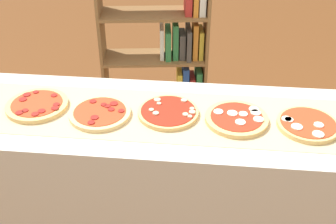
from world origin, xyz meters
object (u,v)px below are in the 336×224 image
object	(u,v)px
pizza_mozzarella_3	(237,118)
pizza_mozzarella_4	(308,124)
pizza_pepperoni_1	(100,113)
pizza_mushroom_2	(168,112)
bookshelf	(169,64)
pizza_pepperoni_0	(37,105)

from	to	relation	value
pizza_mozzarella_3	pizza_mozzarella_4	world-z (taller)	same
pizza_mozzarella_3	pizza_mozzarella_4	distance (m)	0.30
pizza_pepperoni_1	pizza_mushroom_2	size ratio (longest dim) A/B	1.01
pizza_mozzarella_3	bookshelf	size ratio (longest dim) A/B	0.21
pizza_pepperoni_1	pizza_mushroom_2	world-z (taller)	pizza_mushroom_2
pizza_pepperoni_1	bookshelf	world-z (taller)	bookshelf
pizza_mozzarella_3	bookshelf	xyz separation A→B (m)	(-0.40, 1.17, -0.36)
pizza_mushroom_2	bookshelf	world-z (taller)	bookshelf
pizza_pepperoni_0	pizza_mushroom_2	distance (m)	0.59
pizza_pepperoni_1	pizza_pepperoni_0	bearing A→B (deg)	173.46
pizza_pepperoni_0	pizza_mozzarella_3	size ratio (longest dim) A/B	1.02
pizza_mushroom_2	pizza_pepperoni_0	bearing A→B (deg)	-179.73
pizza_mozzarella_3	bookshelf	bearing A→B (deg)	109.11
pizza_pepperoni_1	pizza_mozzarella_4	world-z (taller)	pizza_mozzarella_4
pizza_mushroom_2	bookshelf	distance (m)	1.21
pizza_mozzarella_3	pizza_mozzarella_4	xyz separation A→B (m)	(0.29, -0.02, 0.00)
bookshelf	pizza_pepperoni_0	bearing A→B (deg)	-112.97
pizza_pepperoni_0	pizza_mozzarella_4	bearing A→B (deg)	-1.58
pizza_mushroom_2	pizza_mozzarella_3	bearing A→B (deg)	-3.85
pizza_pepperoni_1	pizza_mushroom_2	xyz separation A→B (m)	(0.30, 0.04, 0.00)
pizza_mozzarella_4	bookshelf	bearing A→B (deg)	120.60
pizza_pepperoni_0	bookshelf	distance (m)	1.30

